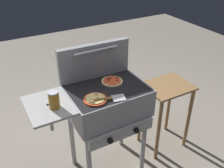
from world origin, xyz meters
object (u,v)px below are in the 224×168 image
object	(u,v)px
pizza_cheese	(95,99)
spatula	(109,99)
grill	(106,103)
sauce_jar	(54,100)
pizza_pepperoni	(112,81)
prep_table	(166,103)

from	to	relation	value
pizza_cheese	spatula	distance (m)	0.10
grill	sauce_jar	distance (m)	0.48
pizza_pepperoni	spatula	world-z (taller)	pizza_pepperoni
grill	pizza_cheese	distance (m)	0.24
grill	prep_table	world-z (taller)	grill
sauce_jar	prep_table	xyz separation A→B (m)	(1.11, 0.06, -0.44)
pizza_pepperoni	sauce_jar	xyz separation A→B (m)	(-0.53, -0.11, 0.05)
pizza_cheese	spatula	xyz separation A→B (m)	(0.09, -0.05, -0.00)
spatula	prep_table	xyz separation A→B (m)	(0.73, 0.16, -0.39)
pizza_cheese	prep_table	distance (m)	0.91
prep_table	grill	bearing A→B (deg)	-179.63
sauce_jar	pizza_cheese	bearing A→B (deg)	-11.41
pizza_cheese	spatula	world-z (taller)	pizza_cheese
pizza_pepperoni	spatula	bearing A→B (deg)	-124.59
prep_table	pizza_pepperoni	bearing A→B (deg)	174.29
grill	pizza_pepperoni	distance (m)	0.19
grill	pizza_cheese	xyz separation A→B (m)	(-0.14, -0.11, 0.15)
spatula	prep_table	distance (m)	0.84
pizza_pepperoni	spatula	xyz separation A→B (m)	(-0.15, -0.22, -0.00)
pizza_cheese	pizza_pepperoni	distance (m)	0.30
pizza_cheese	spatula	size ratio (longest dim) A/B	0.67
sauce_jar	spatula	size ratio (longest dim) A/B	0.49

